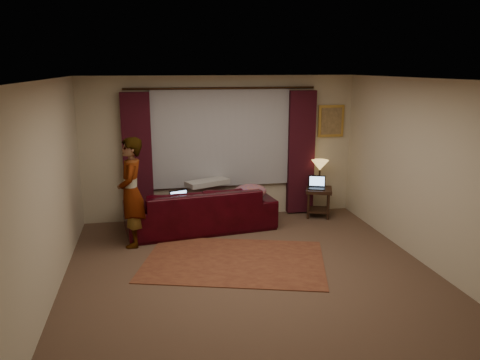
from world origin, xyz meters
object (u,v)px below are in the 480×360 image
laptop_table (317,183)px  tiffany_lamp (320,174)px  end_table (318,202)px  sofa (200,201)px  laptop_sofa (182,199)px  person (131,192)px

laptop_table → tiffany_lamp: bearing=74.3°
end_table → laptop_table: 0.39m
sofa → laptop_sofa: 0.42m
laptop_sofa → laptop_table: size_ratio=1.04×
end_table → person: person is taller
laptop_table → end_table: bearing=40.7°
sofa → laptop_table: sofa is taller
laptop_sofa → tiffany_lamp: 2.70m
end_table → tiffany_lamp: bearing=68.2°
tiffany_lamp → person: person is taller
end_table → tiffany_lamp: 0.54m
sofa → tiffany_lamp: size_ratio=4.95×
end_table → sofa: bearing=-173.1°
tiffany_lamp → person: bearing=-164.8°
sofa → laptop_sofa: sofa is taller
person → tiffany_lamp: bearing=106.9°
laptop_sofa → tiffany_lamp: bearing=-7.0°
sofa → laptop_table: (2.20, 0.25, 0.15)m
laptop_sofa → person: (-0.80, -0.29, 0.23)m
sofa → end_table: 2.28m
tiffany_lamp → sofa: bearing=-170.3°
sofa → person: (-1.12, -0.54, 0.35)m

